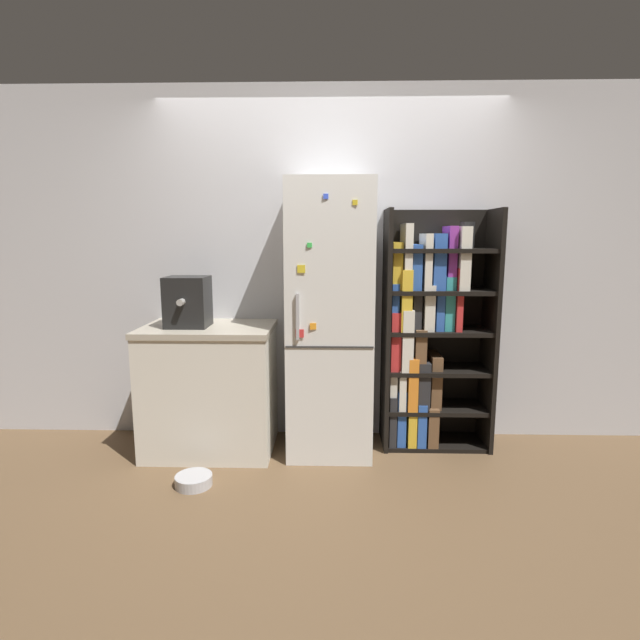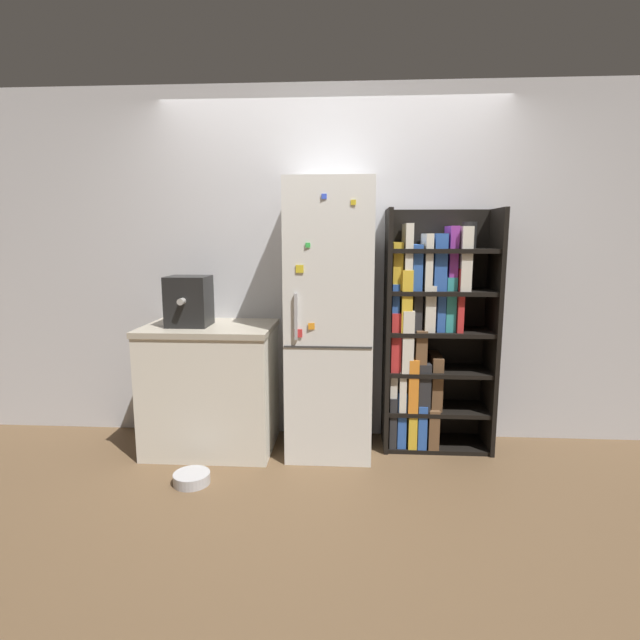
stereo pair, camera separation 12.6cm
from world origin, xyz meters
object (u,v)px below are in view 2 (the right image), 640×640
at_px(refrigerator, 330,320).
at_px(bookshelf, 427,335).
at_px(pet_bowl, 192,478).
at_px(espresso_machine, 189,301).

relative_size(refrigerator, bookshelf, 1.11).
bearing_deg(bookshelf, refrigerator, -169.98).
bearing_deg(refrigerator, bookshelf, 10.02).
bearing_deg(pet_bowl, espresso_machine, 105.19).
height_order(refrigerator, espresso_machine, refrigerator).
relative_size(bookshelf, pet_bowl, 7.51).
bearing_deg(espresso_machine, pet_bowl, -74.81).
height_order(bookshelf, pet_bowl, bookshelf).
distance_m(refrigerator, pet_bowl, 1.37).
xyz_separation_m(refrigerator, pet_bowl, (-0.84, -0.58, -0.91)).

